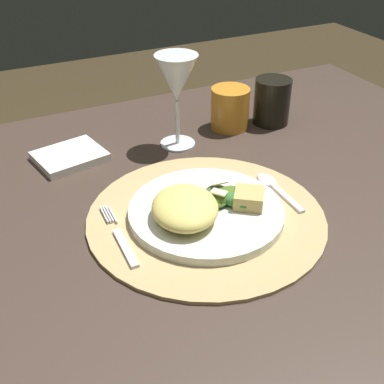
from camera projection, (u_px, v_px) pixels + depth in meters
dining_table at (153, 278)px, 0.88m from camera, size 1.43×0.87×0.74m
placemat at (206, 217)px, 0.78m from camera, size 0.37×0.37×0.01m
dinner_plate at (206, 212)px, 0.77m from camera, size 0.24×0.24×0.01m
pasta_serving at (185, 207)px, 0.73m from camera, size 0.13×0.14×0.04m
salad_greens at (225, 197)px, 0.78m from camera, size 0.08×0.09×0.03m
bread_piece at (249, 198)px, 0.77m from camera, size 0.06×0.06×0.02m
fork at (120, 238)px, 0.72m from camera, size 0.02×0.16×0.00m
spoon at (273, 185)px, 0.84m from camera, size 0.03×0.13×0.01m
napkin at (70, 156)px, 0.93m from camera, size 0.14×0.12×0.01m
wine_glass at (177, 81)px, 0.91m from camera, size 0.08×0.08×0.18m
amber_tumbler at (230, 108)px, 1.03m from camera, size 0.08×0.08×0.09m
dark_tumbler at (272, 101)px, 1.04m from camera, size 0.08×0.08×0.10m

